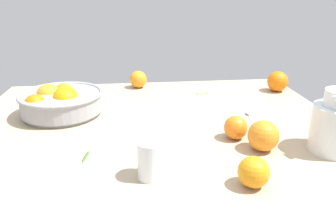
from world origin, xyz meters
TOP-DOWN VIEW (x-y plane):
  - ground_plane at (0.00, 0.00)cm, footprint 117.93×97.09cm
  - fruit_bowl at (-31.27, 12.69)cm, footprint 27.50×27.50cm
  - juice_glass at (-3.52, -29.82)cm, footprint 6.35×6.35cm
  - loose_orange_0 at (-4.68, 41.37)cm, footprint 7.16×7.16cm
  - loose_orange_1 at (21.38, -12.14)cm, footprint 6.73×6.73cm
  - loose_orange_2 at (18.03, -35.84)cm, footprint 6.89×6.89cm
  - loose_orange_3 at (26.41, -19.73)cm, footprint 8.17×8.17cm
  - loose_orange_4 at (51.82, 29.97)cm, footprint 8.24×8.24cm
  - spoon at (30.69, 1.51)cm, footprint 5.34×17.46cm
  - herb_sprig_0 at (-19.58, -18.60)cm, footprint 1.46×6.04cm
  - herb_sprig_1 at (20.26, 29.40)cm, footprint 6.49×1.59cm

SIDE VIEW (x-z plane):
  - ground_plane at x=0.00cm, z-range -3.00..0.00cm
  - herb_sprig_1 at x=20.26cm, z-range -0.19..0.72cm
  - herb_sprig_0 at x=-19.58cm, z-range -0.18..0.74cm
  - spoon at x=30.69cm, z-range -0.07..0.93cm
  - loose_orange_1 at x=21.38cm, z-range 0.00..6.73cm
  - loose_orange_2 at x=18.03cm, z-range 0.00..6.89cm
  - loose_orange_0 at x=-4.68cm, z-range 0.00..7.16cm
  - juice_glass at x=-3.52cm, z-range -0.62..8.27cm
  - loose_orange_3 at x=26.41cm, z-range 0.00..8.17cm
  - loose_orange_4 at x=51.82cm, z-range 0.00..8.24cm
  - fruit_bowl at x=-31.27cm, z-range -0.40..9.70cm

